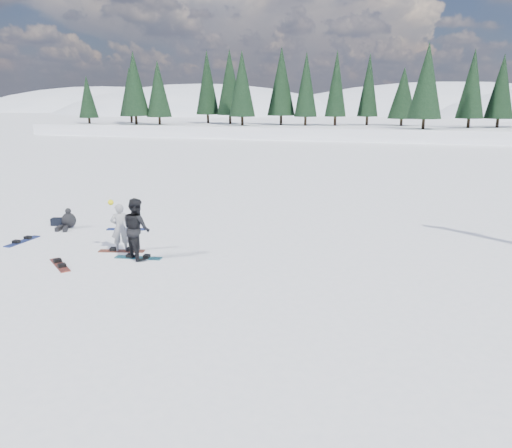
{
  "coord_description": "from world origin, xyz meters",
  "views": [
    {
      "loc": [
        7.72,
        -13.47,
        4.85
      ],
      "look_at": [
        3.35,
        0.98,
        1.1
      ],
      "focal_mm": 35.0,
      "sensor_mm": 36.0,
      "label": 1
    }
  ],
  "objects": [
    {
      "name": "ground",
      "position": [
        0.0,
        0.0,
        0.0
      ],
      "size": [
        420.0,
        420.0,
        0.0
      ],
      "primitive_type": "plane",
      "color": "white",
      "rests_on": "ground"
    },
    {
      "name": "alpine_backdrop",
      "position": [
        -11.72,
        189.17,
        -13.97
      ],
      "size": [
        412.5,
        227.0,
        53.2
      ],
      "color": "white",
      "rests_on": "ground"
    },
    {
      "name": "snowboarder_woman",
      "position": [
        -1.11,
        0.33,
        0.82
      ],
      "size": [
        0.7,
        0.64,
        1.75
      ],
      "rotation": [
        0.0,
        0.0,
        3.71
      ],
      "color": "#9B9CA0",
      "rests_on": "ground"
    },
    {
      "name": "snowboarder_man",
      "position": [
        -0.2,
        -0.16,
        0.97
      ],
      "size": [
        1.19,
        1.13,
        1.94
      ],
      "primitive_type": "imported",
      "rotation": [
        0.0,
        0.0,
        2.55
      ],
      "color": "black",
      "rests_on": "ground"
    },
    {
      "name": "seated_rider",
      "position": [
        -4.75,
        2.45,
        0.3
      ],
      "size": [
        0.71,
        1.02,
        0.79
      ],
      "rotation": [
        0.0,
        0.0,
        0.4
      ],
      "color": "black",
      "rests_on": "ground"
    },
    {
      "name": "gear_bag",
      "position": [
        -5.45,
        2.7,
        0.15
      ],
      "size": [
        0.51,
        0.39,
        0.3
      ],
      "primitive_type": "cube",
      "rotation": [
        0.0,
        0.0,
        0.23
      ],
      "color": "black",
      "rests_on": "ground"
    },
    {
      "name": "snowboard_woman",
      "position": [
        -1.11,
        0.33,
        0.01
      ],
      "size": [
        1.52,
        0.66,
        0.03
      ],
      "primitive_type": "cube",
      "rotation": [
        0.0,
        0.0,
        0.26
      ],
      "color": "brown",
      "rests_on": "ground"
    },
    {
      "name": "snowboard_man",
      "position": [
        -0.2,
        -0.16,
        0.01
      ],
      "size": [
        1.52,
        0.49,
        0.03
      ],
      "primitive_type": "cube",
      "rotation": [
        0.0,
        0.0,
        0.14
      ],
      "color": "#16697E",
      "rests_on": "ground"
    },
    {
      "name": "snowboard_loose_c",
      "position": [
        -2.48,
        2.92,
        0.01
      ],
      "size": [
        1.52,
        0.68,
        0.03
      ],
      "primitive_type": "cube",
      "rotation": [
        0.0,
        0.0,
        0.28
      ],
      "color": "navy",
      "rests_on": "ground"
    },
    {
      "name": "snowboard_loose_a",
      "position": [
        -5.1,
        0.35,
        0.01
      ],
      "size": [
        0.28,
        1.5,
        0.03
      ],
      "primitive_type": "cube",
      "rotation": [
        0.0,
        0.0,
        1.57
      ],
      "color": "navy",
      "rests_on": "ground"
    },
    {
      "name": "snowboard_loose_b",
      "position": [
        -2.11,
        -1.48,
        0.01
      ],
      "size": [
        1.34,
        1.17,
        0.03
      ],
      "primitive_type": "cube",
      "rotation": [
        0.0,
        0.0,
        -0.69
      ],
      "color": "maroon",
      "rests_on": "ground"
    }
  ]
}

